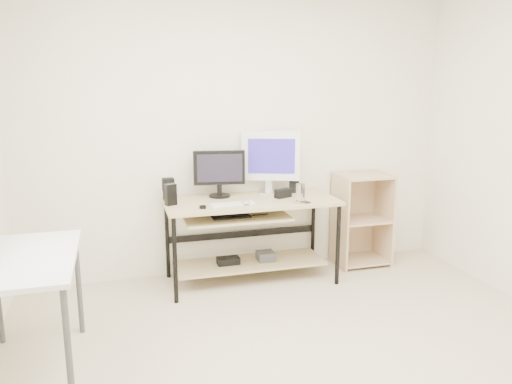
{
  "coord_description": "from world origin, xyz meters",
  "views": [
    {
      "loc": [
        -1.12,
        -2.43,
        1.74
      ],
      "look_at": [
        -0.06,
        1.3,
        0.9
      ],
      "focal_mm": 35.0,
      "sensor_mm": 36.0,
      "label": 1
    }
  ],
  "objects_px": {
    "white_imac": "(271,158)",
    "audio_controller": "(171,195)",
    "shelf_unit": "(360,218)",
    "desk": "(248,223)",
    "side_table": "(23,270)",
    "black_monitor": "(219,171)"
  },
  "relations": [
    {
      "from": "shelf_unit",
      "to": "audio_controller",
      "type": "height_order",
      "value": "audio_controller"
    },
    {
      "from": "desk",
      "to": "white_imac",
      "type": "xyz_separation_m",
      "value": [
        0.27,
        0.21,
        0.54
      ]
    },
    {
      "from": "desk",
      "to": "black_monitor",
      "type": "height_order",
      "value": "black_monitor"
    },
    {
      "from": "black_monitor",
      "to": "side_table",
      "type": "bearing_deg",
      "value": -131.33
    },
    {
      "from": "black_monitor",
      "to": "desk",
      "type": "bearing_deg",
      "value": -32.51
    },
    {
      "from": "shelf_unit",
      "to": "white_imac",
      "type": "bearing_deg",
      "value": 177.16
    },
    {
      "from": "black_monitor",
      "to": "white_imac",
      "type": "distance_m",
      "value": 0.49
    },
    {
      "from": "side_table",
      "to": "black_monitor",
      "type": "bearing_deg",
      "value": 40.79
    },
    {
      "from": "desk",
      "to": "black_monitor",
      "type": "bearing_deg",
      "value": 139.62
    },
    {
      "from": "white_imac",
      "to": "audio_controller",
      "type": "height_order",
      "value": "white_imac"
    },
    {
      "from": "side_table",
      "to": "audio_controller",
      "type": "relative_size",
      "value": 5.57
    },
    {
      "from": "white_imac",
      "to": "audio_controller",
      "type": "xyz_separation_m",
      "value": [
        -0.94,
        -0.22,
        -0.24
      ]
    },
    {
      "from": "black_monitor",
      "to": "audio_controller",
      "type": "relative_size",
      "value": 2.54
    },
    {
      "from": "shelf_unit",
      "to": "white_imac",
      "type": "height_order",
      "value": "white_imac"
    },
    {
      "from": "black_monitor",
      "to": "audio_controller",
      "type": "height_order",
      "value": "black_monitor"
    },
    {
      "from": "white_imac",
      "to": "shelf_unit",
      "type": "bearing_deg",
      "value": 16.16
    },
    {
      "from": "shelf_unit",
      "to": "white_imac",
      "type": "distance_m",
      "value": 1.1
    },
    {
      "from": "side_table",
      "to": "white_imac",
      "type": "xyz_separation_m",
      "value": [
        1.92,
        1.27,
        0.41
      ]
    },
    {
      "from": "white_imac",
      "to": "desk",
      "type": "bearing_deg",
      "value": -123.7
    },
    {
      "from": "side_table",
      "to": "shelf_unit",
      "type": "bearing_deg",
      "value": 23.33
    },
    {
      "from": "side_table",
      "to": "shelf_unit",
      "type": "xyz_separation_m",
      "value": [
        2.83,
        1.22,
        -0.22
      ]
    },
    {
      "from": "audio_controller",
      "to": "black_monitor",
      "type": "bearing_deg",
      "value": 1.87
    }
  ]
}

